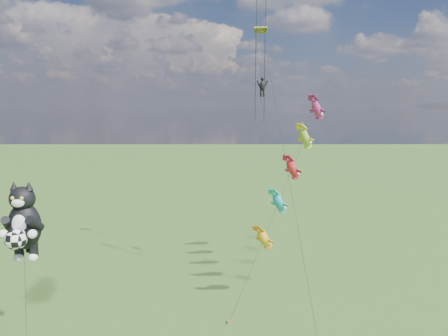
{
  "coord_description": "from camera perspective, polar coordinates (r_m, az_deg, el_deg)",
  "views": [
    {
      "loc": [
        13.56,
        -26.15,
        15.23
      ],
      "look_at": [
        13.67,
        10.04,
        10.1
      ],
      "focal_mm": 35.0,
      "sensor_mm": 36.0,
      "label": 1
    }
  ],
  "objects": [
    {
      "name": "fish_windsock_rig",
      "position": [
        36.92,
        8.89,
        -0.2
      ],
      "size": [
        9.71,
        12.81,
        17.81
      ],
      "rotation": [
        0.0,
        0.0,
        -0.32
      ],
      "color": "brown",
      "rests_on": "ground"
    },
    {
      "name": "cat_kite_rig",
      "position": [
        31.49,
        -24.79,
        -6.46
      ],
      "size": [
        2.6,
        4.17,
        10.41
      ],
      "rotation": [
        0.0,
        0.0,
        0.32
      ],
      "color": "brown",
      "rests_on": "ground"
    },
    {
      "name": "parafoil_rig",
      "position": [
        36.99,
        5.18,
        13.4
      ],
      "size": [
        3.34,
        17.33,
        28.09
      ],
      "rotation": [
        0.0,
        0.0,
        0.22
      ],
      "color": "brown",
      "rests_on": "ground"
    }
  ]
}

